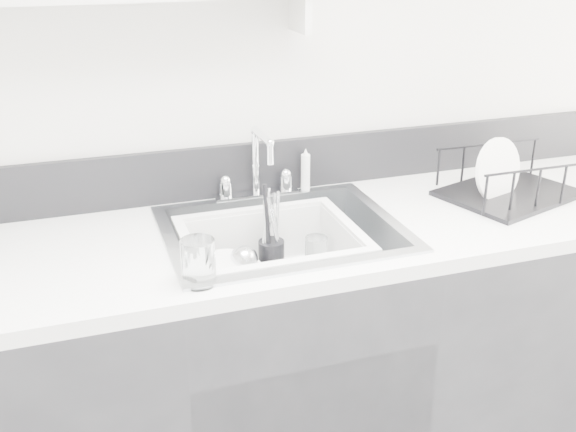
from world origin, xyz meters
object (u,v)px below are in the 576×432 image
object	(u,v)px
counter_run	(283,369)
sink	(282,259)
dish_rack	(511,174)
wash_tub	(271,262)

from	to	relation	value
counter_run	sink	bearing A→B (deg)	0.00
dish_rack	counter_run	bearing A→B (deg)	164.12
counter_run	dish_rack	bearing A→B (deg)	1.67
counter_run	sink	size ratio (longest dim) A/B	5.00
wash_tub	dish_rack	world-z (taller)	dish_rack
sink	wash_tub	bearing A→B (deg)	-143.26
wash_tub	dish_rack	size ratio (longest dim) A/B	1.20
counter_run	sink	distance (m)	0.37
counter_run	dish_rack	xyz separation A→B (m)	(0.74, 0.02, 0.53)
sink	dish_rack	xyz separation A→B (m)	(0.74, 0.02, 0.16)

